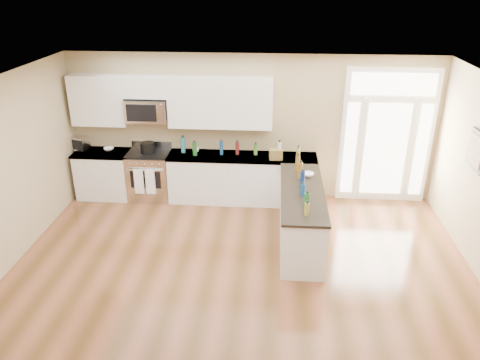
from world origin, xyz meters
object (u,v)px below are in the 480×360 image
object	(u,v)px
kitchen_range	(150,175)
stockpot	(148,147)
peninsula_cabinet	(301,218)
toaster_oven	(80,143)

from	to	relation	value
kitchen_range	stockpot	size ratio (longest dim) A/B	3.98
peninsula_cabinet	stockpot	size ratio (longest dim) A/B	8.54
peninsula_cabinet	kitchen_range	bearing A→B (deg)	153.41
stockpot	toaster_oven	xyz separation A→B (m)	(-1.37, 0.09, 0.02)
stockpot	toaster_oven	distance (m)	1.37
kitchen_range	stockpot	distance (m)	0.58
kitchen_range	toaster_oven	size ratio (longest dim) A/B	3.53
peninsula_cabinet	kitchen_range	distance (m)	3.24
kitchen_range	toaster_oven	world-z (taller)	toaster_oven
kitchen_range	stockpot	world-z (taller)	stockpot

